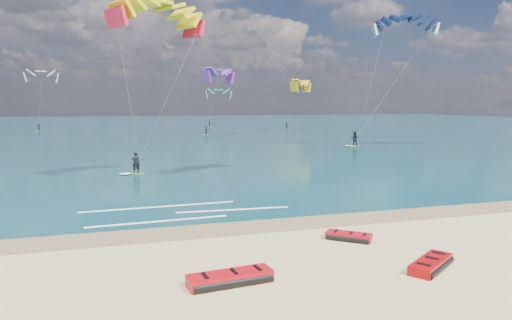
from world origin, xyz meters
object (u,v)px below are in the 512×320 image
Objects in this scene: packed_kite_left at (230,284)px; kitesurfer_far at (380,76)px; packed_kite_right at (431,269)px; kitesurfer_main at (147,81)px; packed_kite_mid at (349,240)px.

packed_kite_left is 47.64m from kitesurfer_far.
packed_kite_left is 1.16× the size of packed_kite_right.
packed_kite_right is 44.60m from kitesurfer_far.
kitesurfer_main is at bearing -154.73° from kitesurfer_far.
packed_kite_mid is 20.62m from kitesurfer_main.
packed_kite_left is at bearing -111.01° from packed_kite_mid.
kitesurfer_far reaches higher than packed_kite_mid.
kitesurfer_main is 33.48m from kitesurfer_far.
packed_kite_right is (1.05, -3.73, 0.00)m from packed_kite_mid.
kitesurfer_far is at bearing 26.06° from kitesurfer_main.
kitesurfer_main reaches higher than packed_kite_right.
packed_kite_left is 6.77m from packed_kite_right.
packed_kite_right is at bearing -73.32° from kitesurfer_main.
kitesurfer_main is (-6.73, 18.13, 7.16)m from packed_kite_mid.
kitesurfer_main is (-7.78, 21.86, 7.16)m from packed_kite_right.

